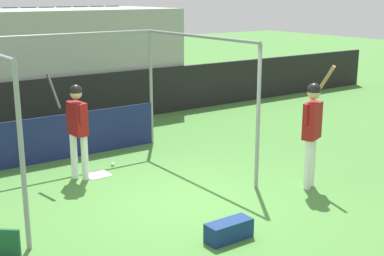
# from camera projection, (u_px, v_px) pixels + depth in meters

# --- Properties ---
(ground_plane) EXTENTS (60.00, 60.00, 0.00)m
(ground_plane) POSITION_uv_depth(u_px,v_px,m) (189.00, 201.00, 9.00)
(ground_plane) COLOR #477F38
(outfield_wall) EXTENTS (24.00, 0.12, 1.32)m
(outfield_wall) POSITION_uv_depth(u_px,v_px,m) (54.00, 104.00, 13.61)
(outfield_wall) COLOR black
(outfield_wall) RESTS_ON ground
(bleacher_section) EXTENTS (8.15, 3.20, 3.00)m
(bleacher_section) POSITION_uv_depth(u_px,v_px,m) (29.00, 64.00, 14.72)
(bleacher_section) COLOR #9E9E99
(bleacher_section) RESTS_ON ground
(batting_cage) EXTENTS (4.23, 3.70, 2.62)m
(batting_cage) POSITION_uv_depth(u_px,v_px,m) (79.00, 112.00, 10.56)
(batting_cage) COLOR gray
(batting_cage) RESTS_ON ground
(home_plate) EXTENTS (0.44, 0.44, 0.02)m
(home_plate) POSITION_uv_depth(u_px,v_px,m) (97.00, 175.00, 10.30)
(home_plate) COLOR white
(home_plate) RESTS_ON ground
(player_batter) EXTENTS (0.54, 0.90, 1.96)m
(player_batter) POSITION_uv_depth(u_px,v_px,m) (77.00, 122.00, 9.84)
(player_batter) COLOR white
(player_batter) RESTS_ON ground
(player_waiting) EXTENTS (0.64, 0.59, 2.21)m
(player_waiting) POSITION_uv_depth(u_px,v_px,m) (312.00, 124.00, 9.38)
(player_waiting) COLOR white
(player_waiting) RESTS_ON ground
(equipment_bag) EXTENTS (0.70, 0.28, 0.28)m
(equipment_bag) POSITION_uv_depth(u_px,v_px,m) (229.00, 230.00, 7.58)
(equipment_bag) COLOR navy
(equipment_bag) RESTS_ON ground
(baseball) EXTENTS (0.07, 0.07, 0.07)m
(baseball) POSITION_uv_depth(u_px,v_px,m) (113.00, 164.00, 10.84)
(baseball) COLOR white
(baseball) RESTS_ON ground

